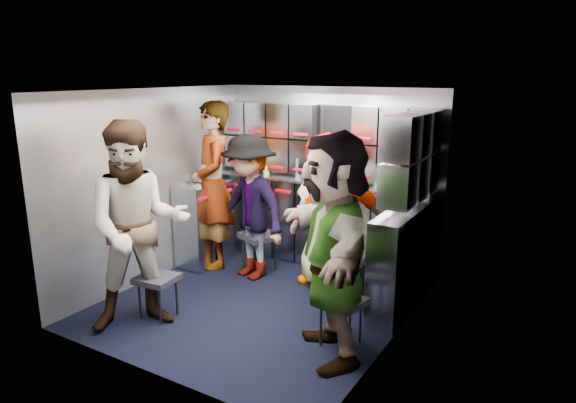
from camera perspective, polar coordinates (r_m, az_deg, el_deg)
The scene contains 29 objects.
floor at distance 5.32m, azimuth -2.98°, elevation -11.00°, with size 3.00×3.00×0.00m, color black.
wall_back at distance 6.24m, azimuth 4.58°, elevation 2.94°, with size 2.80×0.04×2.10m, color gray.
wall_left at distance 5.85m, azimuth -14.61°, elevation 1.75°, with size 0.04×3.00×2.10m, color gray.
wall_right at distance 4.37m, azimuth 12.31°, elevation -2.29°, with size 0.04×3.00×2.10m, color gray.
ceiling at distance 4.82m, azimuth -3.31°, elevation 12.22°, with size 2.80×3.00×0.02m, color silver.
cart_bank_back at distance 6.19m, azimuth 3.61°, elevation -2.43°, with size 2.68×0.38×0.99m, color #9DA2AC.
cart_bank_left at distance 6.24m, azimuth -9.29°, elevation -2.45°, with size 0.38×0.76×0.99m, color #9DA2AC.
counter at distance 6.06m, azimuth 3.69°, elevation 2.28°, with size 2.68×0.42×0.03m, color silver.
locker_bank_back at distance 6.03m, azimuth 4.02°, elevation 6.80°, with size 2.68×0.28×0.82m, color #9DA2AC.
locker_bank_right at distance 4.97m, azimuth 13.56°, elevation 4.83°, with size 0.28×1.00×0.82m, color #9DA2AC.
right_cabinet at distance 5.13m, azimuth 12.57°, elevation -6.29°, with size 0.28×1.20×1.00m, color #9DA2AC.
coffee_niche at distance 6.01m, azimuth 5.82°, elevation 6.54°, with size 0.46×0.16×0.84m, color black, non-canonical shape.
red_latch_strip at distance 5.92m, azimuth 2.78°, elevation 0.66°, with size 2.60×0.02×0.03m, color #A50517.
jump_seat_near_left at distance 5.01m, azimuth -14.35°, elevation -8.53°, with size 0.38×0.37×0.41m.
jump_seat_mid_left at distance 5.94m, azimuth -3.23°, elevation -4.05°, with size 0.50×0.49×0.46m.
jump_seat_center at distance 5.78m, azimuth 4.87°, elevation -5.02°, with size 0.41×0.39×0.41m.
jump_seat_mid_right at distance 5.27m, azimuth 6.49°, elevation -6.56°, with size 0.41×0.39×0.46m.
jump_seat_near_right at distance 4.42m, azimuth 5.94°, elevation -11.22°, with size 0.43×0.42×0.42m.
attendant_standing at distance 6.05m, azimuth -8.33°, elevation 1.76°, with size 0.71×0.47×1.95m, color black.
attendant_arc_a at distance 4.71m, azimuth -16.32°, elevation -2.74°, with size 0.91×0.71×1.88m, color black.
attendant_arc_b at distance 5.68m, azimuth -4.30°, elevation -0.67°, with size 1.05×0.60×1.62m, color black.
attendant_arc_c at distance 5.49m, azimuth 4.14°, elevation -0.99°, with size 0.81×0.53×1.66m, color black.
attendant_arc_d at distance 4.98m, azimuth 5.76°, elevation -2.93°, with size 0.94×0.39×1.61m, color black.
attendant_arc_e at distance 4.06m, azimuth 5.06°, elevation -5.15°, with size 1.72×0.55×1.85m, color black.
bottle_left at distance 6.35m, azimuth -2.31°, elevation 4.13°, with size 0.06×0.06×0.25m, color white.
bottle_mid at distance 6.12m, azimuth 1.14°, elevation 3.72°, with size 0.07×0.07×0.24m, color white.
bottle_right at distance 5.71m, azimuth 9.82°, elevation 2.70°, with size 0.06×0.06×0.23m, color white.
cup_left at distance 6.36m, azimuth -2.44°, elevation 3.50°, with size 0.07×0.07×0.11m, color tan.
cup_right at distance 5.77m, azimuth 8.38°, elevation 2.15°, with size 0.08×0.08×0.09m, color tan.
Camera 1 is at (2.70, -3.99, 2.27)m, focal length 32.00 mm.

